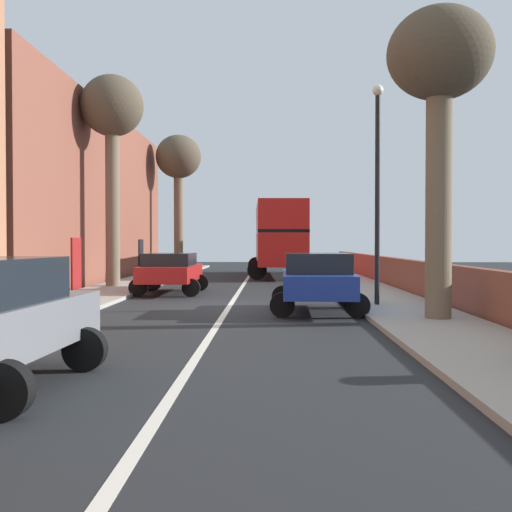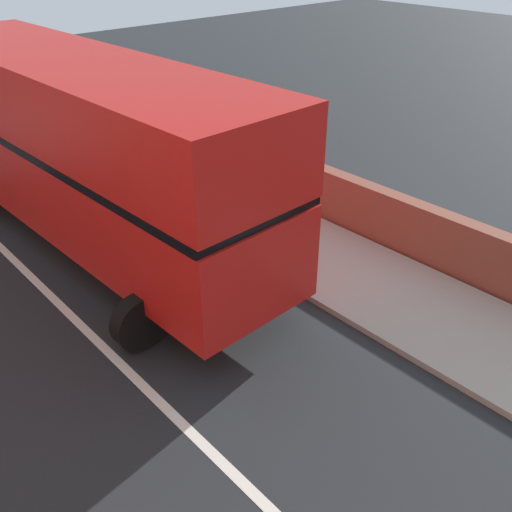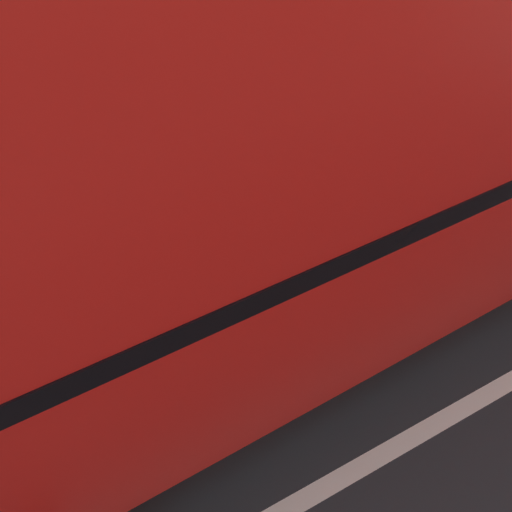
# 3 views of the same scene
# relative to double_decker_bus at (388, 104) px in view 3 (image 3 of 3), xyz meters

# --- Properties ---
(double_decker_bus) EXTENTS (3.80, 10.57, 4.06)m
(double_decker_bus) POSITION_rel_double_decker_bus_xyz_m (0.00, 0.00, 0.00)
(double_decker_bus) COLOR red
(double_decker_bus) RESTS_ON ground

